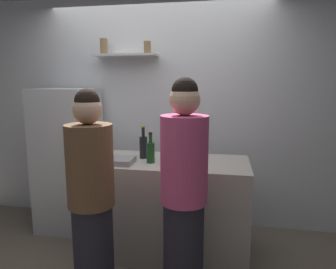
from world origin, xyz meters
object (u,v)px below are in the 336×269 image
(utensil_holder, at_px, (170,163))
(water_bottle_plastic, at_px, (189,156))
(refrigerator, at_px, (69,159))
(person_brown_jacket, at_px, (92,201))
(baking_pan, at_px, (115,160))
(wine_bottle_dark_glass, at_px, (143,146))
(wine_bottle_green_glass, at_px, (151,152))
(wine_bottle_pale_glass, at_px, (190,148))
(person_pink_top, at_px, (184,196))

(utensil_holder, height_order, water_bottle_plastic, water_bottle_plastic)
(refrigerator, relative_size, person_brown_jacket, 0.98)
(baking_pan, height_order, wine_bottle_dark_glass, wine_bottle_dark_glass)
(utensil_holder, xyz_separation_m, wine_bottle_dark_glass, (-0.32, 0.32, 0.06))
(utensil_holder, height_order, wine_bottle_green_glass, wine_bottle_green_glass)
(wine_bottle_dark_glass, distance_m, wine_bottle_pale_glass, 0.46)
(wine_bottle_pale_glass, height_order, water_bottle_plastic, wine_bottle_pale_glass)
(wine_bottle_green_glass, bearing_deg, utensil_holder, -37.21)
(refrigerator, relative_size, wine_bottle_dark_glass, 4.94)
(wine_bottle_dark_glass, relative_size, person_pink_top, 0.19)
(baking_pan, distance_m, wine_bottle_pale_glass, 0.70)
(refrigerator, height_order, wine_bottle_green_glass, refrigerator)
(wine_bottle_dark_glass, relative_size, person_brown_jacket, 0.20)
(utensil_holder, distance_m, wine_bottle_dark_glass, 0.45)
(water_bottle_plastic, bearing_deg, refrigerator, 160.16)
(utensil_holder, distance_m, wine_bottle_green_glass, 0.27)
(wine_bottle_green_glass, xyz_separation_m, person_pink_top, (0.38, -0.55, -0.19))
(wine_bottle_green_glass, height_order, wine_bottle_pale_glass, wine_bottle_pale_glass)
(person_pink_top, bearing_deg, baking_pan, -106.67)
(person_pink_top, bearing_deg, wine_bottle_green_glass, -127.67)
(wine_bottle_green_glass, height_order, person_pink_top, person_pink_top)
(wine_bottle_green_glass, distance_m, wine_bottle_pale_glass, 0.37)
(wine_bottle_dark_glass, xyz_separation_m, water_bottle_plastic, (0.47, -0.22, -0.03))
(baking_pan, relative_size, person_pink_top, 0.20)
(water_bottle_plastic, relative_size, person_brown_jacket, 0.13)
(water_bottle_plastic, distance_m, person_pink_top, 0.52)
(water_bottle_plastic, height_order, person_brown_jacket, person_brown_jacket)
(refrigerator, relative_size, person_pink_top, 0.94)
(baking_pan, bearing_deg, wine_bottle_pale_glass, 14.53)
(baking_pan, bearing_deg, utensil_holder, -9.33)
(baking_pan, xyz_separation_m, person_pink_top, (0.70, -0.48, -0.11))
(refrigerator, xyz_separation_m, person_brown_jacket, (0.77, -1.10, 0.00))
(person_brown_jacket, bearing_deg, utensil_holder, -92.88)
(baking_pan, relative_size, wine_bottle_green_glass, 1.21)
(person_pink_top, bearing_deg, water_bottle_plastic, -160.15)
(wine_bottle_dark_glass, height_order, wine_bottle_pale_glass, wine_bottle_pale_glass)
(water_bottle_plastic, bearing_deg, baking_pan, -179.32)
(utensil_holder, bearing_deg, person_brown_jacket, -135.77)
(refrigerator, relative_size, utensil_holder, 7.55)
(person_brown_jacket, bearing_deg, baking_pan, -44.54)
(wine_bottle_pale_glass, relative_size, water_bottle_plastic, 1.63)
(baking_pan, relative_size, utensil_holder, 1.62)
(baking_pan, xyz_separation_m, utensil_holder, (0.53, -0.09, 0.03))
(refrigerator, bearing_deg, water_bottle_plastic, -19.84)
(baking_pan, bearing_deg, wine_bottle_dark_glass, 47.69)
(utensil_holder, xyz_separation_m, water_bottle_plastic, (0.15, 0.10, 0.04))
(refrigerator, bearing_deg, utensil_holder, -25.58)
(baking_pan, relative_size, water_bottle_plastic, 1.60)
(refrigerator, relative_size, wine_bottle_green_glass, 5.63)
(water_bottle_plastic, distance_m, person_brown_jacket, 0.91)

